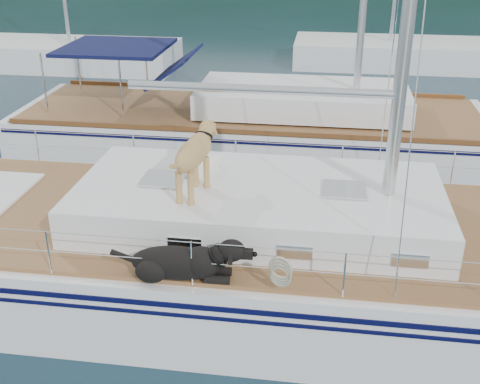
# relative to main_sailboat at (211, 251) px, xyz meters

# --- Properties ---
(ground) EXTENTS (120.00, 120.00, 0.00)m
(ground) POSITION_rel_main_sailboat_xyz_m (-0.09, 0.01, -0.68)
(ground) COLOR black
(ground) RESTS_ON ground
(main_sailboat) EXTENTS (12.00, 3.85, 14.01)m
(main_sailboat) POSITION_rel_main_sailboat_xyz_m (0.00, 0.00, 0.00)
(main_sailboat) COLOR white
(main_sailboat) RESTS_ON ground
(neighbor_sailboat) EXTENTS (11.00, 3.50, 13.30)m
(neighbor_sailboat) POSITION_rel_main_sailboat_xyz_m (-0.03, 5.84, -0.05)
(neighbor_sailboat) COLOR white
(neighbor_sailboat) RESTS_ON ground
(bg_boat_west) EXTENTS (8.00, 3.00, 11.65)m
(bg_boat_west) POSITION_rel_main_sailboat_xyz_m (-8.09, 14.01, -0.23)
(bg_boat_west) COLOR white
(bg_boat_west) RESTS_ON ground
(bg_boat_center) EXTENTS (7.20, 3.00, 11.65)m
(bg_boat_center) POSITION_rel_main_sailboat_xyz_m (3.91, 16.01, -0.23)
(bg_boat_center) COLOR white
(bg_boat_center) RESTS_ON ground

